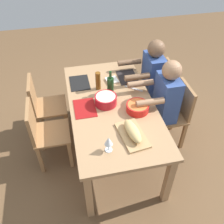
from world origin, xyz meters
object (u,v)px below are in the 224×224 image
dining_table (112,110)px  diner_near_center (163,100)px  chair_far_center (44,132)px  bread_loaf (133,131)px  serving_bowl_fruit (138,107)px  beer_bottle (98,81)px  chair_near_right (161,89)px  wine_bottle (110,85)px  cutting_board (132,135)px  chair_far_right (43,105)px  chair_near_center (175,112)px  diner_near_right (150,77)px  napkin_stack (112,80)px  serving_bowl_pasta (106,100)px  wine_glass (109,142)px

dining_table → diner_near_center: bearing=-90.0°
chair_far_center → bread_loaf: size_ratio=2.66×
serving_bowl_fruit → beer_bottle: (0.47, 0.34, 0.06)m
chair_near_right → beer_bottle: bearing=100.2°
diner_near_center → bread_loaf: diner_near_center is taller
bread_loaf → wine_bottle: wine_bottle is taller
beer_bottle → cutting_board: bearing=-167.0°
chair_far_right → chair_near_right: bearing=-90.0°
chair_far_right → serving_bowl_fruit: chair_far_right is taller
chair_near_center → chair_far_right: (0.48, 1.56, 0.00)m
chair_near_center → beer_bottle: size_ratio=3.86×
diner_near_right → chair_far_center: bearing=109.1°
cutting_board → serving_bowl_fruit: bearing=-24.0°
diner_near_right → napkin_stack: bearing=95.0°
chair_near_right → beer_bottle: (-0.16, 0.88, 0.37)m
chair_near_center → napkin_stack: (0.43, 0.69, 0.27)m
chair_near_center → bread_loaf: 0.91m
chair_near_center → diner_near_center: (0.00, 0.18, 0.21)m
beer_bottle → diner_near_center: bearing=-114.8°
chair_near_center → cutting_board: (-0.49, 0.69, 0.27)m
diner_near_right → cutting_board: diner_near_right is taller
beer_bottle → chair_near_right: bearing=-79.8°
serving_bowl_pasta → bread_loaf: 0.54m
serving_bowl_pasta → bread_loaf: size_ratio=0.75×
diner_near_right → napkin_stack: diner_near_right is taller
chair_far_right → beer_bottle: size_ratio=3.86×
napkin_stack → bread_loaf: bearing=179.9°
serving_bowl_pasta → napkin_stack: size_ratio=1.72×
serving_bowl_fruit → bread_loaf: bread_loaf is taller
wine_bottle → wine_glass: size_ratio=1.75×
diner_near_center → cutting_board: size_ratio=3.00×
chair_near_center → serving_bowl_pasta: bearing=88.2°
napkin_stack → dining_table: bearing=167.7°
diner_near_right → wine_bottle: size_ratio=4.14×
chair_near_right → serving_bowl_fruit: 0.88m
diner_near_center → bread_loaf: 0.71m
diner_near_center → wine_glass: 0.99m
diner_near_right → beer_bottle: bearing=102.8°
chair_near_center → diner_near_center: bearing=90.0°
serving_bowl_pasta → beer_bottle: (0.29, 0.03, 0.05)m
dining_table → chair_near_right: 0.93m
dining_table → diner_near_center: 0.60m
chair_far_center → serving_bowl_fruit: chair_far_center is taller
chair_far_right → cutting_board: bearing=-138.0°
chair_far_center → serving_bowl_pasta: (0.03, -0.72, 0.32)m
diner_near_center → chair_near_right: 0.55m
diner_near_center → beer_bottle: 0.78m
serving_bowl_fruit → serving_bowl_pasta: 0.36m
chair_near_right → wine_glass: size_ratio=5.12×
chair_near_center → wine_glass: bearing=123.0°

